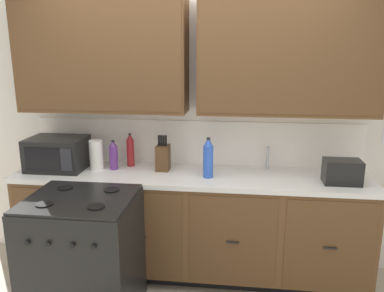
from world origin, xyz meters
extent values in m
cube|color=white|center=(0.00, 0.62, 1.20)|extent=(4.15, 0.05, 2.41)
cube|color=white|center=(0.00, 0.60, 1.14)|extent=(2.95, 0.01, 0.40)
cube|color=brown|center=(-0.76, 0.43, 1.90)|extent=(1.42, 0.34, 0.92)
cube|color=brown|center=(-0.76, 0.26, 1.90)|extent=(1.40, 0.01, 0.87)
cube|color=brown|center=(0.76, 0.43, 1.90)|extent=(1.42, 0.34, 0.92)
cube|color=brown|center=(0.76, 0.26, 1.90)|extent=(1.40, 0.01, 0.87)
cube|color=black|center=(0.00, 0.33, 0.05)|extent=(2.89, 0.48, 0.10)
cube|color=brown|center=(0.00, 0.30, 0.50)|extent=(2.95, 0.60, 0.80)
cube|color=brown|center=(-1.11, 0.00, 0.50)|extent=(0.68, 0.01, 0.73)
cube|color=black|center=(-1.11, -0.02, 0.49)|extent=(0.10, 0.01, 0.01)
cube|color=brown|center=(-0.37, 0.00, 0.50)|extent=(0.68, 0.01, 0.73)
cube|color=black|center=(-0.37, -0.02, 0.49)|extent=(0.10, 0.01, 0.01)
cube|color=brown|center=(0.37, 0.00, 0.50)|extent=(0.68, 0.01, 0.73)
cube|color=black|center=(0.37, -0.02, 0.49)|extent=(0.10, 0.01, 0.01)
cube|color=brown|center=(1.11, 0.00, 0.50)|extent=(0.68, 0.01, 0.73)
cube|color=black|center=(1.11, -0.02, 0.49)|extent=(0.10, 0.01, 0.01)
cube|color=white|center=(0.00, 0.30, 0.92)|extent=(2.98, 0.63, 0.04)
cube|color=#A8AAAF|center=(0.65, 0.33, 0.92)|extent=(0.56, 0.38, 0.02)
cube|color=black|center=(-0.71, -0.33, 0.46)|extent=(0.76, 0.66, 0.92)
cube|color=black|center=(-0.71, -0.33, 0.93)|extent=(0.74, 0.65, 0.02)
cylinder|color=black|center=(-0.89, -0.49, 0.94)|extent=(0.12, 0.12, 0.01)
cylinder|color=black|center=(-0.53, -0.49, 0.94)|extent=(0.12, 0.12, 0.01)
cylinder|color=black|center=(-0.89, -0.17, 0.94)|extent=(0.12, 0.12, 0.01)
cylinder|color=black|center=(-0.53, -0.17, 0.94)|extent=(0.12, 0.12, 0.01)
cylinder|color=black|center=(-0.93, -0.67, 0.75)|extent=(0.03, 0.02, 0.03)
cylinder|color=black|center=(-0.79, -0.67, 0.75)|extent=(0.03, 0.02, 0.03)
cylinder|color=black|center=(-0.63, -0.67, 0.75)|extent=(0.03, 0.02, 0.03)
cylinder|color=black|center=(-0.49, -0.67, 0.75)|extent=(0.03, 0.02, 0.03)
cube|color=black|center=(-1.17, 0.30, 1.08)|extent=(0.48, 0.36, 0.28)
cube|color=black|center=(-1.21, 0.12, 1.08)|extent=(0.31, 0.01, 0.19)
cube|color=#28282D|center=(-1.01, 0.12, 1.08)|extent=(0.10, 0.01, 0.19)
cube|color=black|center=(1.20, 0.21, 1.03)|extent=(0.28, 0.18, 0.19)
cube|color=black|center=(1.15, 0.21, 1.12)|extent=(0.02, 0.13, 0.01)
cube|color=black|center=(1.25, 0.21, 1.12)|extent=(0.02, 0.13, 0.01)
cube|color=#52361E|center=(-0.25, 0.38, 1.05)|extent=(0.11, 0.14, 0.22)
cylinder|color=black|center=(-0.28, 0.37, 1.20)|extent=(0.02, 0.02, 0.09)
cylinder|color=black|center=(-0.26, 0.37, 1.20)|extent=(0.02, 0.02, 0.09)
cylinder|color=black|center=(-0.24, 0.37, 1.20)|extent=(0.02, 0.02, 0.09)
cylinder|color=black|center=(-0.22, 0.37, 1.20)|extent=(0.02, 0.02, 0.09)
cylinder|color=#B2B5BA|center=(0.65, 0.51, 1.04)|extent=(0.02, 0.02, 0.20)
cylinder|color=white|center=(-0.83, 0.33, 1.07)|extent=(0.12, 0.12, 0.26)
cylinder|color=blue|center=(0.15, 0.23, 1.07)|extent=(0.08, 0.08, 0.27)
cone|color=blue|center=(0.15, 0.23, 1.24)|extent=(0.07, 0.07, 0.07)
cylinder|color=black|center=(0.15, 0.23, 1.26)|extent=(0.03, 0.03, 0.02)
cylinder|color=#663384|center=(-0.68, 0.35, 1.04)|extent=(0.07, 0.07, 0.21)
cone|color=#663384|center=(-0.68, 0.35, 1.17)|extent=(0.07, 0.07, 0.05)
cylinder|color=black|center=(-0.68, 0.35, 1.19)|extent=(0.03, 0.03, 0.02)
cylinder|color=maroon|center=(-0.56, 0.47, 1.06)|extent=(0.07, 0.07, 0.24)
cone|color=maroon|center=(-0.56, 0.47, 1.21)|extent=(0.06, 0.06, 0.06)
cylinder|color=black|center=(-0.56, 0.47, 1.23)|extent=(0.02, 0.02, 0.02)
camera|label=1|loc=(0.38, -2.76, 1.95)|focal=36.00mm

